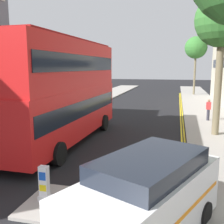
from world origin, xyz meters
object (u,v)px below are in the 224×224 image
keep_left_bollard (44,185)px  pedestrian_far (208,109)px  taxi_minivan (144,201)px  double_decker_bus_away (64,89)px

keep_left_bollard → pedestrian_far: pedestrian_far is taller
taxi_minivan → pedestrian_far: taxi_minivan is taller
taxi_minivan → keep_left_bollard: bearing=161.0°
double_decker_bus_away → taxi_minivan: 9.46m
keep_left_bollard → taxi_minivan: 3.43m
double_decker_bus_away → taxi_minivan: size_ratio=2.11×
keep_left_bollard → pedestrian_far: bearing=66.3°
keep_left_bollard → pedestrian_far: (6.25, 14.26, 0.38)m
double_decker_bus_away → pedestrian_far: bearing=43.0°
keep_left_bollard → taxi_minivan: bearing=-19.0°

